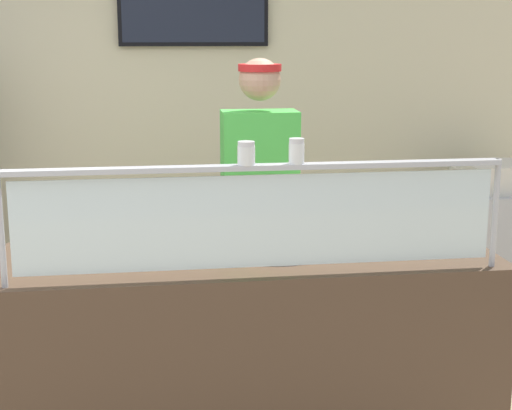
# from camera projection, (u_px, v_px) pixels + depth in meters

# --- Properties ---
(ground_plane) EXTENTS (12.00, 12.00, 0.00)m
(ground_plane) POSITION_uv_depth(u_px,v_px,m) (233.00, 393.00, 4.14)
(ground_plane) COLOR tan
(ground_plane) RESTS_ON ground
(shop_rear_unit) EXTENTS (6.52, 0.13, 2.70)m
(shop_rear_unit) POSITION_uv_depth(u_px,v_px,m) (209.00, 113.00, 5.16)
(shop_rear_unit) COLOR beige
(shop_rear_unit) RESTS_ON ground
(serving_counter) EXTENTS (2.12, 0.71, 0.95)m
(serving_counter) POSITION_uv_depth(u_px,v_px,m) (249.00, 359.00, 3.42)
(serving_counter) COLOR #4C3828
(serving_counter) RESTS_ON ground
(sneeze_guard) EXTENTS (1.94, 0.06, 0.44)m
(sneeze_guard) POSITION_uv_depth(u_px,v_px,m) (259.00, 206.00, 2.97)
(sneeze_guard) COLOR #B2B5BC
(sneeze_guard) RESTS_ON serving_counter
(pizza_tray) EXTENTS (0.41, 0.41, 0.04)m
(pizza_tray) POSITION_uv_depth(u_px,v_px,m) (278.00, 249.00, 3.35)
(pizza_tray) COLOR #9EA0A8
(pizza_tray) RESTS_ON serving_counter
(pizza_server) EXTENTS (0.08, 0.28, 0.01)m
(pizza_server) POSITION_uv_depth(u_px,v_px,m) (284.00, 245.00, 3.33)
(pizza_server) COLOR #ADAFB7
(pizza_server) RESTS_ON pizza_tray
(parmesan_shaker) EXTENTS (0.07, 0.07, 0.09)m
(parmesan_shaker) POSITION_uv_depth(u_px,v_px,m) (246.00, 155.00, 2.92)
(parmesan_shaker) COLOR white
(parmesan_shaker) RESTS_ON sneeze_guard
(pepper_flake_shaker) EXTENTS (0.06, 0.06, 0.10)m
(pepper_flake_shaker) POSITION_uv_depth(u_px,v_px,m) (297.00, 153.00, 2.94)
(pepper_flake_shaker) COLOR white
(pepper_flake_shaker) RESTS_ON sneeze_guard
(worker_figure) EXTENTS (0.41, 0.50, 1.76)m
(worker_figure) POSITION_uv_depth(u_px,v_px,m) (261.00, 208.00, 3.96)
(worker_figure) COLOR #23232D
(worker_figure) RESTS_ON ground
(prep_shelf) EXTENTS (0.70, 0.55, 0.88)m
(prep_shelf) POSITION_uv_depth(u_px,v_px,m) (488.00, 255.00, 5.14)
(prep_shelf) COLOR #B7BABF
(prep_shelf) RESTS_ON ground
(pizza_box_stack) EXTENTS (0.43, 0.42, 0.18)m
(pizza_box_stack) POSITION_uv_depth(u_px,v_px,m) (492.00, 177.00, 5.02)
(pizza_box_stack) COLOR silver
(pizza_box_stack) RESTS_ON prep_shelf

